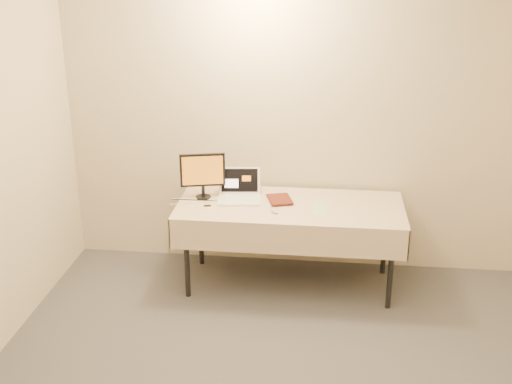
# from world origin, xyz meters

# --- Properties ---
(back_wall) EXTENTS (4.00, 0.10, 2.70)m
(back_wall) POSITION_xyz_m (0.00, 2.50, 1.35)
(back_wall) COLOR beige
(back_wall) RESTS_ON ground
(table) EXTENTS (1.86, 0.81, 0.74)m
(table) POSITION_xyz_m (0.00, 2.05, 0.68)
(table) COLOR black
(table) RESTS_ON ground
(laptop) EXTENTS (0.39, 0.37, 0.23)m
(laptop) POSITION_xyz_m (-0.44, 2.14, 0.79)
(laptop) COLOR white
(laptop) RESTS_ON table
(monitor) EXTENTS (0.37, 0.16, 0.39)m
(monitor) POSITION_xyz_m (-0.74, 2.12, 0.96)
(monitor) COLOR black
(monitor) RESTS_ON table
(book) EXTENTS (0.18, 0.08, 0.25)m
(book) POSITION_xyz_m (-0.18, 2.09, 0.86)
(book) COLOR maroon
(book) RESTS_ON table
(alarm_clock) EXTENTS (0.14, 0.09, 0.05)m
(alarm_clock) POSITION_xyz_m (-0.43, 2.28, 0.76)
(alarm_clock) COLOR black
(alarm_clock) RESTS_ON table
(clicker) EXTENTS (0.09, 0.11, 0.03)m
(clicker) POSITION_xyz_m (-0.11, 1.87, 0.75)
(clicker) COLOR silver
(clicker) RESTS_ON table
(paper_form) EXTENTS (0.11, 0.26, 0.00)m
(paper_form) POSITION_xyz_m (0.24, 1.98, 0.74)
(paper_form) COLOR #BEE3B5
(paper_form) RESTS_ON table
(usb_dongle) EXTENTS (0.06, 0.03, 0.01)m
(usb_dongle) POSITION_xyz_m (-0.67, 1.94, 0.74)
(usb_dongle) COLOR black
(usb_dongle) RESTS_ON table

